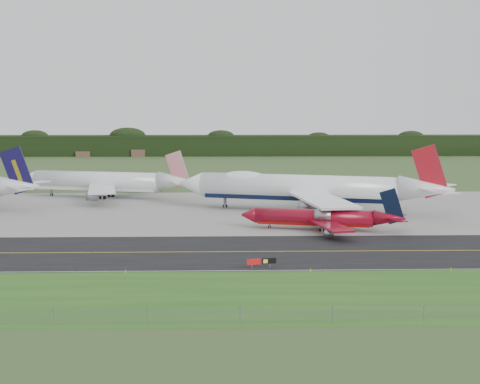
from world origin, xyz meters
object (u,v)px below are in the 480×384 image
taxiway_sign (262,262)px  jet_red_737 (323,218)px  jet_ba_747 (307,188)px  jet_star_tail (106,182)px

taxiway_sign → jet_red_737: bearing=66.3°
jet_ba_747 → jet_star_tail: jet_ba_747 is taller
jet_star_tail → taxiway_sign: 104.51m
jet_red_737 → jet_star_tail: bearing=135.8°
jet_ba_747 → jet_red_737: jet_ba_747 is taller
jet_ba_747 → jet_star_tail: size_ratio=1.28×
jet_star_tail → jet_red_737: bearing=-44.2°
jet_red_737 → taxiway_sign: 40.47m
jet_ba_747 → jet_red_737: bearing=-89.7°
taxiway_sign → jet_star_tail: bearing=114.5°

